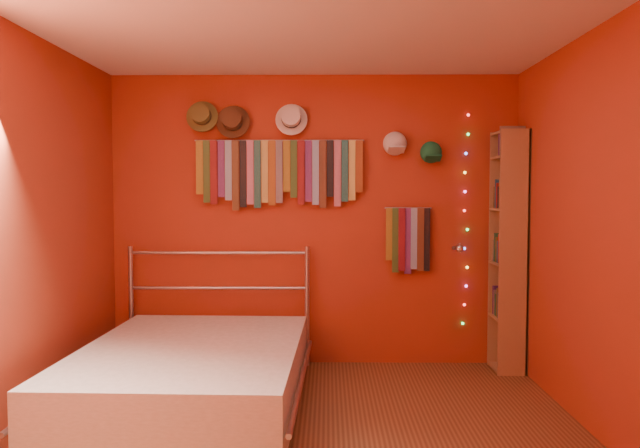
{
  "coord_description": "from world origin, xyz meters",
  "views": [
    {
      "loc": [
        0.12,
        -3.65,
        1.5
      ],
      "look_at": [
        0.06,
        0.9,
        1.26
      ],
      "focal_mm": 35.0,
      "sensor_mm": 36.0,
      "label": 1
    }
  ],
  "objects_px": {
    "tie_rack": "(279,170)",
    "reading_lamp": "(459,248)",
    "bookshelf": "(513,249)",
    "bed": "(192,374)"
  },
  "relations": [
    {
      "from": "tie_rack",
      "to": "reading_lamp",
      "type": "height_order",
      "value": "tie_rack"
    },
    {
      "from": "tie_rack",
      "to": "bookshelf",
      "type": "xyz_separation_m",
      "value": [
        1.96,
        -0.15,
        -0.67
      ]
    },
    {
      "from": "reading_lamp",
      "to": "bookshelf",
      "type": "xyz_separation_m",
      "value": [
        0.45,
        -0.0,
        -0.01
      ]
    },
    {
      "from": "bookshelf",
      "to": "tie_rack",
      "type": "bearing_deg",
      "value": 175.48
    },
    {
      "from": "reading_lamp",
      "to": "bed",
      "type": "relative_size",
      "value": 0.13
    },
    {
      "from": "tie_rack",
      "to": "bed",
      "type": "height_order",
      "value": "tie_rack"
    },
    {
      "from": "tie_rack",
      "to": "reading_lamp",
      "type": "relative_size",
      "value": 5.19
    },
    {
      "from": "bed",
      "to": "reading_lamp",
      "type": "bearing_deg",
      "value": 26.72
    },
    {
      "from": "reading_lamp",
      "to": "bookshelf",
      "type": "bearing_deg",
      "value": -0.28
    },
    {
      "from": "tie_rack",
      "to": "bookshelf",
      "type": "bearing_deg",
      "value": -4.52
    }
  ]
}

